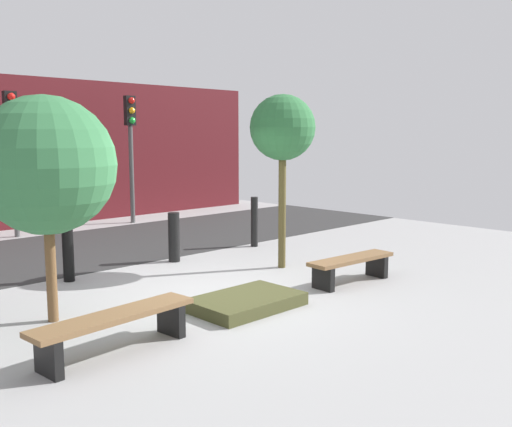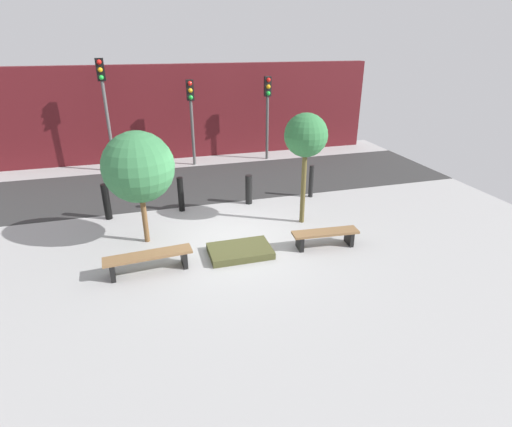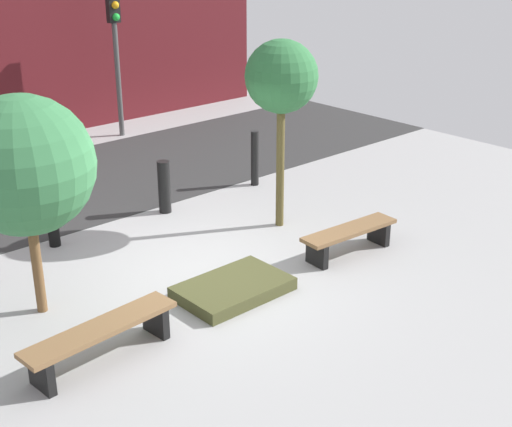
{
  "view_description": "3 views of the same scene",
  "coord_description": "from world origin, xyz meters",
  "px_view_note": "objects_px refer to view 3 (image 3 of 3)",
  "views": [
    {
      "loc": [
        -5.2,
        -6.24,
        2.35
      ],
      "look_at": [
        0.52,
        -0.4,
        1.23
      ],
      "focal_mm": 40.0,
      "sensor_mm": 36.0,
      "label": 1
    },
    {
      "loc": [
        -1.97,
        -8.97,
        4.82
      ],
      "look_at": [
        0.56,
        -0.19,
        0.78
      ],
      "focal_mm": 28.0,
      "sensor_mm": 36.0,
      "label": 2
    },
    {
      "loc": [
        -5.51,
        -7.31,
        4.67
      ],
      "look_at": [
        0.37,
        -0.78,
        1.1
      ],
      "focal_mm": 50.0,
      "sensor_mm": 36.0,
      "label": 3
    }
  ],
  "objects_px": {
    "bollard_left": "(52,214)",
    "planter_bed": "(233,288)",
    "tree_behind_right_bench": "(281,79)",
    "bench_left": "(101,335)",
    "bollard_right": "(255,158)",
    "traffic_light_mid_east": "(115,34)",
    "bench_right": "(349,235)",
    "tree_behind_left_bench": "(24,166)",
    "bollard_center": "(164,187)"
  },
  "relations": [
    {
      "from": "bench_left",
      "to": "tree_behind_right_bench",
      "type": "bearing_deg",
      "value": 15.27
    },
    {
      "from": "tree_behind_left_bench",
      "to": "traffic_light_mid_east",
      "type": "bearing_deg",
      "value": 50.78
    },
    {
      "from": "tree_behind_right_bench",
      "to": "bench_left",
      "type": "bearing_deg",
      "value": -160.38
    },
    {
      "from": "bench_left",
      "to": "bollard_right",
      "type": "relative_size",
      "value": 1.83
    },
    {
      "from": "bollard_left",
      "to": "traffic_light_mid_east",
      "type": "bearing_deg",
      "value": 48.34
    },
    {
      "from": "planter_bed",
      "to": "tree_behind_left_bench",
      "type": "xyz_separation_m",
      "value": [
        -2.14,
        1.32,
        1.9
      ]
    },
    {
      "from": "planter_bed",
      "to": "tree_behind_right_bench",
      "type": "relative_size",
      "value": 0.49
    },
    {
      "from": "bench_right",
      "to": "traffic_light_mid_east",
      "type": "distance_m",
      "value": 8.31
    },
    {
      "from": "bollard_center",
      "to": "tree_behind_left_bench",
      "type": "bearing_deg",
      "value": -151.19
    },
    {
      "from": "bench_left",
      "to": "bollard_right",
      "type": "distance_m",
      "value": 6.23
    },
    {
      "from": "planter_bed",
      "to": "tree_behind_right_bench",
      "type": "xyz_separation_m",
      "value": [
        2.14,
        1.32,
        2.37
      ]
    },
    {
      "from": "bollard_left",
      "to": "bollard_right",
      "type": "relative_size",
      "value": 0.99
    },
    {
      "from": "tree_behind_left_bench",
      "to": "bollard_left",
      "type": "relative_size",
      "value": 2.7
    },
    {
      "from": "bench_left",
      "to": "bollard_right",
      "type": "xyz_separation_m",
      "value": [
        5.29,
        3.28,
        0.2
      ]
    },
    {
      "from": "bollard_center",
      "to": "traffic_light_mid_east",
      "type": "distance_m",
      "value": 5.49
    },
    {
      "from": "bollard_left",
      "to": "bench_left",
      "type": "bearing_deg",
      "value": -108.32
    },
    {
      "from": "bench_right",
      "to": "bollard_center",
      "type": "distance_m",
      "value": 3.46
    },
    {
      "from": "bench_left",
      "to": "bench_right",
      "type": "distance_m",
      "value": 4.28
    },
    {
      "from": "tree_behind_right_bench",
      "to": "bollard_center",
      "type": "distance_m",
      "value": 2.87
    },
    {
      "from": "bench_left",
      "to": "tree_behind_left_bench",
      "type": "height_order",
      "value": "tree_behind_left_bench"
    },
    {
      "from": "planter_bed",
      "to": "bollard_right",
      "type": "relative_size",
      "value": 1.4
    },
    {
      "from": "bollard_right",
      "to": "traffic_light_mid_east",
      "type": "relative_size",
      "value": 0.31
    },
    {
      "from": "bollard_left",
      "to": "bollard_center",
      "type": "distance_m",
      "value": 2.11
    },
    {
      "from": "bollard_left",
      "to": "planter_bed",
      "type": "bearing_deg",
      "value": -71.13
    },
    {
      "from": "bench_right",
      "to": "tree_behind_left_bench",
      "type": "xyz_separation_m",
      "value": [
        -4.28,
        1.52,
        1.68
      ]
    },
    {
      "from": "planter_bed",
      "to": "traffic_light_mid_east",
      "type": "xyz_separation_m",
      "value": [
        3.14,
        7.79,
        2.27
      ]
    },
    {
      "from": "bollard_center",
      "to": "bollard_left",
      "type": "bearing_deg",
      "value": 180.0
    },
    {
      "from": "bench_left",
      "to": "planter_bed",
      "type": "distance_m",
      "value": 2.16
    },
    {
      "from": "bollard_right",
      "to": "planter_bed",
      "type": "bearing_deg",
      "value": -135.72
    },
    {
      "from": "tree_behind_left_bench",
      "to": "bollard_right",
      "type": "xyz_separation_m",
      "value": [
        5.29,
        1.75,
        -1.45
      ]
    },
    {
      "from": "tree_behind_right_bench",
      "to": "bollard_left",
      "type": "relative_size",
      "value": 2.91
    },
    {
      "from": "bollard_right",
      "to": "traffic_light_mid_east",
      "type": "distance_m",
      "value": 5.05
    },
    {
      "from": "planter_bed",
      "to": "traffic_light_mid_east",
      "type": "relative_size",
      "value": 0.44
    },
    {
      "from": "tree_behind_right_bench",
      "to": "tree_behind_left_bench",
      "type": "bearing_deg",
      "value": 180.0
    },
    {
      "from": "bench_right",
      "to": "bollard_left",
      "type": "xyz_separation_m",
      "value": [
        -3.19,
        3.28,
        0.22
      ]
    },
    {
      "from": "bollard_center",
      "to": "traffic_light_mid_east",
      "type": "xyz_separation_m",
      "value": [
        2.09,
        4.71,
        1.89
      ]
    },
    {
      "from": "bollard_right",
      "to": "bollard_left",
      "type": "bearing_deg",
      "value": 180.0
    },
    {
      "from": "bench_left",
      "to": "tree_behind_right_bench",
      "type": "relative_size",
      "value": 0.64
    },
    {
      "from": "tree_behind_left_bench",
      "to": "bench_left",
      "type": "bearing_deg",
      "value": -90.0
    },
    {
      "from": "bench_left",
      "to": "bench_right",
      "type": "bearing_deg",
      "value": -4.35
    },
    {
      "from": "tree_behind_right_bench",
      "to": "bollard_center",
      "type": "height_order",
      "value": "tree_behind_right_bench"
    },
    {
      "from": "bench_left",
      "to": "traffic_light_mid_east",
      "type": "relative_size",
      "value": 0.57
    },
    {
      "from": "bench_right",
      "to": "bollard_right",
      "type": "bearing_deg",
      "value": 77.09
    },
    {
      "from": "bollard_center",
      "to": "traffic_light_mid_east",
      "type": "relative_size",
      "value": 0.27
    },
    {
      "from": "traffic_light_mid_east",
      "to": "bench_right",
      "type": "bearing_deg",
      "value": -97.13
    },
    {
      "from": "bench_left",
      "to": "bollard_right",
      "type": "bearing_deg",
      "value": 27.42
    },
    {
      "from": "bollard_left",
      "to": "traffic_light_mid_east",
      "type": "height_order",
      "value": "traffic_light_mid_east"
    },
    {
      "from": "bench_right",
      "to": "tree_behind_left_bench",
      "type": "relative_size",
      "value": 0.59
    },
    {
      "from": "bench_left",
      "to": "bollard_left",
      "type": "relative_size",
      "value": 1.85
    },
    {
      "from": "tree_behind_right_bench",
      "to": "bollard_left",
      "type": "distance_m",
      "value": 4.12
    }
  ]
}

